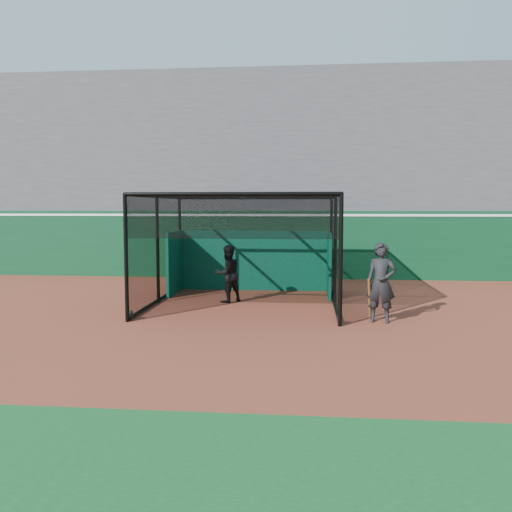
{
  "coord_description": "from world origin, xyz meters",
  "views": [
    {
      "loc": [
        2.38,
        -11.66,
        2.64
      ],
      "look_at": [
        1.05,
        2.0,
        1.4
      ],
      "focal_mm": 38.0,
      "sensor_mm": 36.0,
      "label": 1
    }
  ],
  "objects": [
    {
      "name": "outfield_wall",
      "position": [
        0.0,
        8.5,
        1.29
      ],
      "size": [
        50.0,
        0.5,
        2.5
      ],
      "color": "#0A3B1E",
      "rests_on": "ground"
    },
    {
      "name": "grandstand",
      "position": [
        0.0,
        12.27,
        4.48
      ],
      "size": [
        50.0,
        7.85,
        8.95
      ],
      "color": "#4C4C4F",
      "rests_on": "ground"
    },
    {
      "name": "ground",
      "position": [
        0.0,
        0.0,
        0.0
      ],
      "size": [
        120.0,
        120.0,
        0.0
      ],
      "primitive_type": "plane",
      "color": "brown",
      "rests_on": "ground"
    },
    {
      "name": "on_deck_player",
      "position": [
        4.04,
        0.83,
        0.92
      ],
      "size": [
        0.74,
        0.56,
        1.84
      ],
      "color": "black",
      "rests_on": "ground"
    },
    {
      "name": "batting_cage",
      "position": [
        0.66,
        2.93,
        1.46
      ],
      "size": [
        4.95,
        5.3,
        2.93
      ],
      "color": "black",
      "rests_on": "ground"
    },
    {
      "name": "batter",
      "position": [
        0.14,
        3.13,
        0.8
      ],
      "size": [
        0.98,
        0.97,
        1.6
      ],
      "primitive_type": "imported",
      "rotation": [
        0.0,
        0.0,
        3.87
      ],
      "color": "black",
      "rests_on": "ground"
    }
  ]
}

